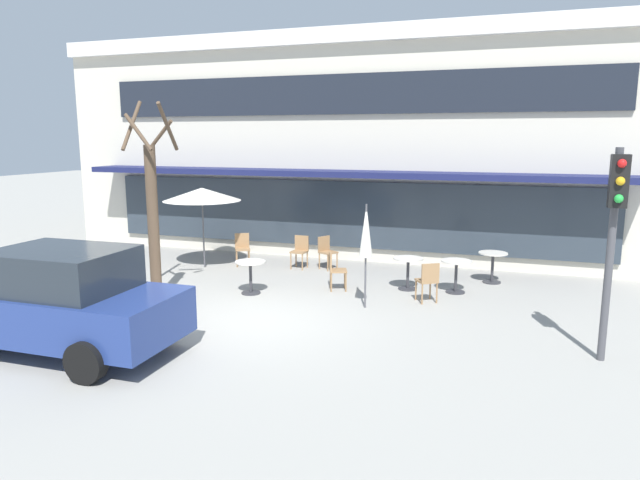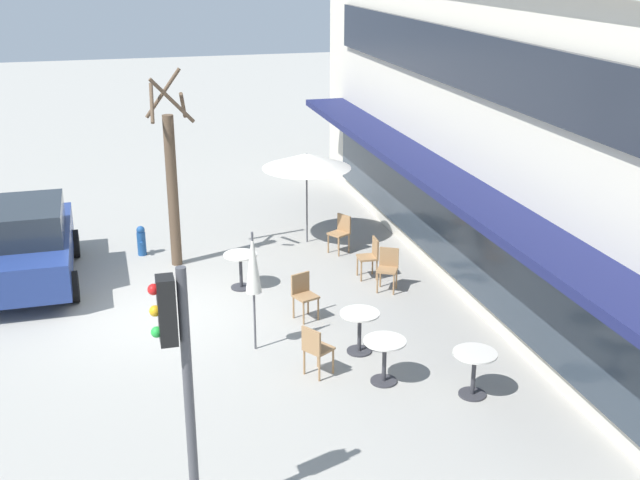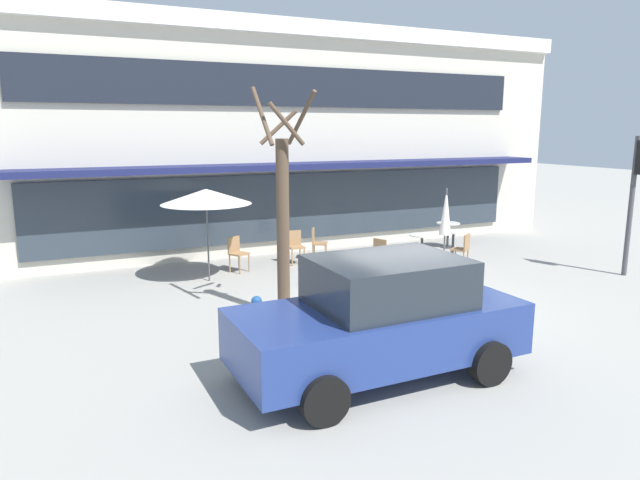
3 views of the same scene
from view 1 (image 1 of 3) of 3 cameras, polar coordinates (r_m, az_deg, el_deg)
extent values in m
plane|color=#9E9B93|center=(11.38, -6.82, -7.99)|extent=(80.00, 80.00, 0.00)
cube|color=beige|center=(20.28, 5.46, 9.46)|extent=(18.39, 8.00, 6.56)
cube|color=silver|center=(16.53, 2.09, 19.87)|extent=(18.39, 0.24, 0.44)
cube|color=#191E4C|center=(15.92, 1.55, 6.66)|extent=(15.63, 1.10, 0.16)
cube|color=#1E232D|center=(16.40, 2.12, 14.36)|extent=(14.71, 0.10, 1.10)
cube|color=#2D3842|center=(16.51, 2.04, 2.60)|extent=(14.71, 0.10, 1.90)
cylinder|color=#333338|center=(13.61, 13.37, -5.07)|extent=(0.44, 0.44, 0.03)
cylinder|color=#333338|center=(13.52, 13.44, -3.58)|extent=(0.07, 0.07, 0.70)
cylinder|color=silver|center=(13.44, 13.50, -2.07)|extent=(0.70, 0.70, 0.03)
cylinder|color=#333338|center=(14.75, 16.78, -4.04)|extent=(0.44, 0.44, 0.03)
cylinder|color=#333338|center=(14.67, 16.86, -2.66)|extent=(0.07, 0.07, 0.70)
cylinder|color=silver|center=(14.60, 16.93, -1.27)|extent=(0.70, 0.70, 0.03)
cylinder|color=#333338|center=(13.27, -6.92, -5.27)|extent=(0.44, 0.44, 0.03)
cylinder|color=#333338|center=(13.17, -6.95, -3.74)|extent=(0.07, 0.07, 0.70)
cylinder|color=silver|center=(13.09, -6.99, -2.19)|extent=(0.70, 0.70, 0.03)
cylinder|color=#333338|center=(13.68, 8.73, -4.83)|extent=(0.44, 0.44, 0.03)
cylinder|color=#333338|center=(13.59, 8.77, -3.35)|extent=(0.07, 0.07, 0.70)
cylinder|color=silver|center=(13.51, 8.82, -1.84)|extent=(0.70, 0.70, 0.03)
cylinder|color=#4C4C51|center=(11.88, 4.59, -1.67)|extent=(0.04, 0.04, 2.20)
cone|color=silver|center=(11.78, 4.63, 0.95)|extent=(0.28, 0.28, 1.10)
cylinder|color=#4C4C51|center=(15.88, -11.60, 1.18)|extent=(0.04, 0.04, 2.20)
cone|color=silver|center=(15.77, -11.72, 4.50)|extent=(2.10, 2.10, 0.35)
cylinder|color=#9E754C|center=(12.78, 9.56, -4.97)|extent=(0.04, 0.04, 0.45)
cylinder|color=#9E754C|center=(12.91, 10.96, -4.85)|extent=(0.04, 0.04, 0.45)
cylinder|color=#9E754C|center=(12.48, 10.18, -5.36)|extent=(0.04, 0.04, 0.45)
cylinder|color=#9E754C|center=(12.61, 11.60, -5.24)|extent=(0.04, 0.04, 0.45)
cube|color=#9E754C|center=(12.63, 10.61, -4.03)|extent=(0.55, 0.55, 0.04)
cube|color=#9E754C|center=(12.42, 10.99, -3.24)|extent=(0.36, 0.25, 0.40)
cylinder|color=#9E754C|center=(13.60, 2.49, -3.90)|extent=(0.04, 0.04, 0.45)
cylinder|color=#9E754C|center=(13.27, 2.61, -4.26)|extent=(0.04, 0.04, 0.45)
cylinder|color=#9E754C|center=(13.58, 1.06, -3.91)|extent=(0.04, 0.04, 0.45)
cylinder|color=#9E754C|center=(13.25, 1.13, -4.27)|extent=(0.04, 0.04, 0.45)
cube|color=#9E754C|center=(13.36, 1.83, -3.07)|extent=(0.52, 0.52, 0.04)
cube|color=#9E754C|center=(13.30, 1.06, -2.15)|extent=(0.18, 0.39, 0.40)
cylinder|color=#9E754C|center=(15.92, -7.08, -1.87)|extent=(0.04, 0.04, 0.45)
cylinder|color=#9E754C|center=(15.90, -8.30, -1.91)|extent=(0.04, 0.04, 0.45)
cylinder|color=#9E754C|center=(16.25, -7.17, -1.62)|extent=(0.04, 0.04, 0.45)
cylinder|color=#9E754C|center=(16.23, -8.37, -1.66)|extent=(0.04, 0.04, 0.45)
cube|color=#9E754C|center=(16.02, -7.75, -0.91)|extent=(0.55, 0.55, 0.04)
cube|color=#9E754C|center=(16.16, -7.81, -0.02)|extent=(0.37, 0.24, 0.40)
cylinder|color=#9E754C|center=(15.36, -1.78, -2.24)|extent=(0.04, 0.04, 0.45)
cylinder|color=#9E754C|center=(15.50, -2.93, -2.14)|extent=(0.04, 0.04, 0.45)
cylinder|color=#9E754C|center=(15.66, -1.28, -1.99)|extent=(0.04, 0.04, 0.45)
cylinder|color=#9E754C|center=(15.80, -2.41, -1.89)|extent=(0.04, 0.04, 0.45)
cube|color=#9E754C|center=(15.53, -2.11, -1.18)|extent=(0.42, 0.42, 0.04)
cube|color=#9E754C|center=(15.65, -1.84, -0.27)|extent=(0.40, 0.06, 0.40)
cylinder|color=#9E754C|center=(15.48, 1.72, -2.14)|extent=(0.04, 0.04, 0.45)
cylinder|color=#9E754C|center=(15.26, 0.79, -2.32)|extent=(0.04, 0.04, 0.45)
cylinder|color=#9E754C|center=(15.72, 0.87, -1.94)|extent=(0.04, 0.04, 0.45)
cylinder|color=#9E754C|center=(15.50, -0.06, -2.12)|extent=(0.04, 0.04, 0.45)
cube|color=#9E754C|center=(15.44, 0.83, -1.24)|extent=(0.54, 0.54, 0.04)
cube|color=#9E754C|center=(15.53, 0.38, -0.35)|extent=(0.23, 0.37, 0.40)
cube|color=navy|center=(10.50, -24.79, -6.47)|extent=(4.22, 1.86, 0.76)
cube|color=#232B33|center=(10.23, -24.47, -2.70)|extent=(2.12, 1.63, 0.68)
cylinder|color=black|center=(12.10, -26.32, -6.32)|extent=(0.64, 0.23, 0.64)
cylinder|color=black|center=(9.15, -22.38, -11.23)|extent=(0.64, 0.23, 0.64)
cylinder|color=black|center=(10.49, -15.97, -8.09)|extent=(0.64, 0.23, 0.64)
cylinder|color=brown|center=(12.79, -16.34, 1.51)|extent=(0.24, 0.24, 3.39)
cylinder|color=brown|center=(12.48, -14.98, 10.88)|extent=(0.25, 0.92, 0.99)
cylinder|color=brown|center=(12.89, -15.69, 10.06)|extent=(0.73, 0.21, 0.66)
cylinder|color=brown|center=(12.85, -18.33, 10.83)|extent=(0.16, 0.83, 1.05)
cylinder|color=brown|center=(12.42, -17.72, 10.24)|extent=(0.68, 0.14, 0.77)
cylinder|color=#47474C|center=(10.01, 27.00, -1.53)|extent=(0.12, 0.12, 3.40)
cube|color=black|center=(9.68, 27.72, 5.23)|extent=(0.26, 0.20, 0.80)
sphere|color=red|center=(9.54, 27.97, 6.78)|extent=(0.13, 0.13, 0.13)
sphere|color=gold|center=(9.55, 27.84, 5.23)|extent=(0.13, 0.13, 0.13)
sphere|color=green|center=(9.57, 27.71, 3.68)|extent=(0.13, 0.13, 0.13)
cylinder|color=#1E4C8C|center=(12.99, -20.73, -5.03)|extent=(0.20, 0.20, 0.55)
sphere|color=#1E4C8C|center=(12.91, -20.83, -3.59)|extent=(0.19, 0.19, 0.19)
cylinder|color=#1E4C8C|center=(13.06, -21.19, -4.73)|extent=(0.10, 0.07, 0.07)
cylinder|color=#1E4C8C|center=(12.89, -20.30, -4.85)|extent=(0.10, 0.07, 0.07)
camera|label=2|loc=(13.69, 68.40, 17.18)|focal=45.00mm
camera|label=3|loc=(11.14, -69.02, 3.76)|focal=32.00mm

